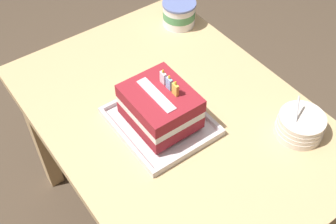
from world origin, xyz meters
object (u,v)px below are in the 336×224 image
object	(u,v)px
birthday_cake	(160,106)
foil_tray	(160,122)
ice_cream_tub	(179,13)
bowl_stack	(300,125)

from	to	relation	value
birthday_cake	foil_tray	bearing A→B (deg)	-90.00
birthday_cake	ice_cream_tub	bearing A→B (deg)	136.70
foil_tray	birthday_cake	world-z (taller)	birthday_cake
bowl_stack	ice_cream_tub	xyz separation A→B (m)	(-0.66, 0.04, 0.01)
foil_tray	ice_cream_tub	size ratio (longest dim) A/B	2.36
bowl_stack	ice_cream_tub	world-z (taller)	bowl_stack
birthday_cake	bowl_stack	size ratio (longest dim) A/B	1.43
birthday_cake	ice_cream_tub	xyz separation A→B (m)	(-0.38, 0.36, -0.03)
ice_cream_tub	foil_tray	bearing A→B (deg)	-43.32
foil_tray	bowl_stack	xyz separation A→B (m)	(0.28, 0.32, 0.03)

